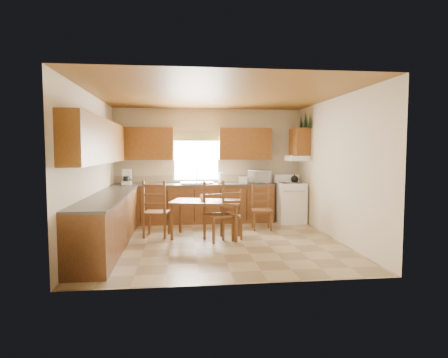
{
  "coord_description": "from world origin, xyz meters",
  "views": [
    {
      "loc": [
        -0.68,
        -6.84,
        1.7
      ],
      "look_at": [
        0.15,
        0.3,
        1.15
      ],
      "focal_mm": 30.0,
      "sensor_mm": 36.0,
      "label": 1
    }
  ],
  "objects": [
    {
      "name": "ceiling",
      "position": [
        0.0,
        0.0,
        2.7
      ],
      "size": [
        4.5,
        4.5,
        0.0
      ],
      "primitive_type": "plane",
      "color": "brown",
      "rests_on": "floor"
    },
    {
      "name": "microwave",
      "position": [
        1.2,
        1.92,
        1.07
      ],
      "size": [
        0.58,
        0.46,
        0.31
      ],
      "primitive_type": "imported",
      "rotation": [
        0.0,
        0.0,
        -0.19
      ],
      "color": "white",
      "rests_on": "counter_back"
    },
    {
      "name": "pine_decal_b",
      "position": [
        2.21,
        1.65,
        2.42
      ],
      "size": [
        0.22,
        0.22,
        0.36
      ],
      "primitive_type": "cone",
      "color": "black",
      "rests_on": "wall_right"
    },
    {
      "name": "counter_left",
      "position": [
        -1.95,
        -0.15,
        0.9
      ],
      "size": [
        0.63,
        3.6,
        0.04
      ],
      "primitive_type": "cube",
      "color": "#4B4742",
      "rests_on": "lower_cab_left"
    },
    {
      "name": "window_valance",
      "position": [
        -0.3,
        2.19,
        2.05
      ],
      "size": [
        1.19,
        0.01,
        0.24
      ],
      "primitive_type": "cube",
      "color": "#517C37",
      "rests_on": "wall_back"
    },
    {
      "name": "counter_back",
      "position": [
        -0.38,
        1.95,
        0.9
      ],
      "size": [
        3.75,
        0.63,
        0.04
      ],
      "primitive_type": "cube",
      "color": "#4B4742",
      "rests_on": "lower_cab_back"
    },
    {
      "name": "coffeemaker",
      "position": [
        -1.91,
        1.92,
        1.08
      ],
      "size": [
        0.22,
        0.25,
        0.32
      ],
      "primitive_type": "cube",
      "rotation": [
        0.0,
        0.0,
        -0.15
      ],
      "color": "white",
      "rests_on": "counter_back"
    },
    {
      "name": "lower_cab_back",
      "position": [
        -0.38,
        1.95,
        0.44
      ],
      "size": [
        3.75,
        0.6,
        0.88
      ],
      "primitive_type": "cube",
      "color": "brown",
      "rests_on": "floor"
    },
    {
      "name": "sink_basin",
      "position": [
        -0.3,
        1.95,
        0.94
      ],
      "size": [
        0.75,
        0.45,
        0.04
      ],
      "primitive_type": "cube",
      "color": "silver",
      "rests_on": "counter_back"
    },
    {
      "name": "pine_decal_c",
      "position": [
        2.21,
        1.97,
        2.38
      ],
      "size": [
        0.22,
        0.22,
        0.36
      ],
      "primitive_type": "cone",
      "color": "black",
      "rests_on": "wall_right"
    },
    {
      "name": "toaster",
      "position": [
        0.79,
        1.86,
        1.0
      ],
      "size": [
        0.23,
        0.18,
        0.17
      ],
      "primitive_type": "cube",
      "rotation": [
        0.0,
        0.0,
        -0.26
      ],
      "color": "white",
      "rests_on": "counter_back"
    },
    {
      "name": "wall_front",
      "position": [
        0.0,
        -2.25,
        1.35
      ],
      "size": [
        4.5,
        4.5,
        0.0
      ],
      "primitive_type": "plane",
      "color": "beige",
      "rests_on": "floor"
    },
    {
      "name": "table_paper",
      "position": [
        0.21,
        0.3,
        0.72
      ],
      "size": [
        0.3,
        0.35,
        0.0
      ],
      "primitive_type": "cube",
      "rotation": [
        0.0,
        0.0,
        -0.3
      ],
      "color": "white",
      "rests_on": "dining_table"
    },
    {
      "name": "window_pane",
      "position": [
        -0.3,
        2.21,
        1.55
      ],
      "size": [
        1.05,
        0.01,
        1.1
      ],
      "primitive_type": "cube",
      "color": "white",
      "rests_on": "wall_back"
    },
    {
      "name": "chair_far_left",
      "position": [
        0.02,
        0.1,
        0.55
      ],
      "size": [
        0.6,
        0.58,
        1.11
      ],
      "primitive_type": "cube",
      "rotation": [
        0.0,
        0.0,
        0.38
      ],
      "color": "brown",
      "rests_on": "floor"
    },
    {
      "name": "floor",
      "position": [
        0.0,
        0.0,
        0.0
      ],
      "size": [
        4.5,
        4.5,
        0.0
      ],
      "primitive_type": "plane",
      "color": "#927E5C",
      "rests_on": "ground"
    },
    {
      "name": "upper_cab_back_left",
      "position": [
        -1.55,
        2.08,
        1.85
      ],
      "size": [
        1.41,
        0.33,
        0.75
      ],
      "primitive_type": "cube",
      "color": "brown",
      "rests_on": "wall_back"
    },
    {
      "name": "chair_near_left",
      "position": [
        -1.16,
        0.57,
        0.56
      ],
      "size": [
        0.54,
        0.52,
        1.11
      ],
      "primitive_type": "cube",
      "rotation": [
        0.0,
        0.0,
        2.96
      ],
      "color": "brown",
      "rests_on": "floor"
    },
    {
      "name": "wall_right",
      "position": [
        2.25,
        0.0,
        1.35
      ],
      "size": [
        4.5,
        4.5,
        0.0
      ],
      "primitive_type": "plane",
      "color": "beige",
      "rests_on": "floor"
    },
    {
      "name": "window_frame",
      "position": [
        -0.3,
        2.22,
        1.55
      ],
      "size": [
        1.13,
        0.02,
        1.18
      ],
      "primitive_type": "cube",
      "color": "white",
      "rests_on": "wall_back"
    },
    {
      "name": "chair_near_right",
      "position": [
        0.28,
        0.25,
        0.48
      ],
      "size": [
        0.4,
        0.38,
        0.96
      ],
      "primitive_type": "cube",
      "rotation": [
        0.0,
        0.0,
        3.14
      ],
      "color": "brown",
      "rests_on": "floor"
    },
    {
      "name": "range_hood",
      "position": [
        2.03,
        1.65,
        1.52
      ],
      "size": [
        0.44,
        0.62,
        0.12
      ],
      "primitive_type": "cube",
      "color": "white",
      "rests_on": "wall_right"
    },
    {
      "name": "wall_left",
      "position": [
        -2.25,
        0.0,
        1.35
      ],
      "size": [
        4.5,
        4.5,
        0.0
      ],
      "primitive_type": "plane",
      "color": "beige",
      "rests_on": "floor"
    },
    {
      "name": "upper_cab_back_right",
      "position": [
        0.86,
        2.08,
        1.85
      ],
      "size": [
        1.25,
        0.33,
        0.75
      ],
      "primitive_type": "cube",
      "color": "brown",
      "rests_on": "wall_back"
    },
    {
      "name": "wall_back",
      "position": [
        0.0,
        2.25,
        1.35
      ],
      "size": [
        4.5,
        4.5,
        0.0
      ],
      "primitive_type": "plane",
      "color": "beige",
      "rests_on": "floor"
    },
    {
      "name": "stove",
      "position": [
        1.88,
        1.67,
        0.46
      ],
      "size": [
        0.64,
        0.66,
        0.92
      ],
      "primitive_type": "cube",
      "rotation": [
        0.0,
        0.0,
        0.04
      ],
      "color": "white",
      "rests_on": "floor"
    },
    {
      "name": "dining_table",
      "position": [
        -0.18,
        0.39,
        0.36
      ],
      "size": [
        1.49,
        1.07,
        0.72
      ],
      "primitive_type": "cube",
      "rotation": [
        0.0,
        0.0,
        -0.25
      ],
      "color": "brown",
      "rests_on": "floor"
    },
    {
      "name": "backsplash",
      "position": [
        -0.38,
        2.24,
        1.01
      ],
      "size": [
        3.75,
        0.01,
        0.18
      ],
      "primitive_type": "cube",
      "color": "tan",
      "rests_on": "counter_back"
    },
    {
      "name": "upper_cab_left",
      "position": [
        -2.08,
        -0.15,
        1.85
      ],
      "size": [
        0.33,
        3.6,
        0.75
      ],
      "primitive_type": "cube",
      "color": "brown",
      "rests_on": "wall_left"
    },
    {
      "name": "pine_decal_a",
      "position": [
        2.21,
        1.33,
        2.38
      ],
      "size": [
        0.22,
        0.22,
        0.36
      ],
      "primitive_type": "cone",
      "color": "black",
      "rests_on": "wall_right"
    },
    {
      "name": "paper_towel",
      "position": [
        0.27,
        1.94,
        1.05
      ],
      "size": [
        0.14,
        0.14,
        0.25
      ],
      "primitive_type": "cylinder",
      "rotation": [
        0.0,
        0.0,
        -0.4
      ],
      "color": "white",
      "rests_on": "counter_back"
    },
    {
      "name": "table_card",
      "position": [
        -0.25,
        0.48,
        0.78
      ],
      "size": [
        0.09,
        0.05,
        0.12
      ],
      "primitive_type": "cube",
      "rotation": [
        0.0,
        0.0,
        0.33
      ],
      "color": "white",
      "rests_on": "dining_table"
    },
    {
      "name": "chair_far_right",
      "position": [
        1.05,
        0.97,
        0.49
      ],
      "size": [
        0.45,
        0.43,
        0.98
      ],
      "primitive_type": "cube",
      "rotation": [
        0.0,
        0.0,
        -0.09
      ],
      "color": "brown",
      "rests_on": "floor"
    },
    {
      "name": "lower_cab_left",
      "position": [
        -1.95,
        -0.15,
        0.44
      ],
      "size": [
        0.6,
        3.6,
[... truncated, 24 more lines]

